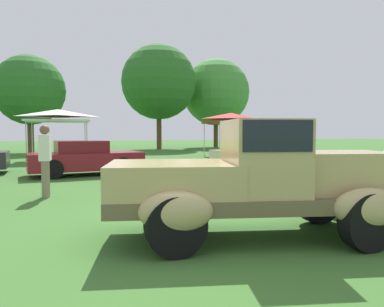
{
  "coord_description": "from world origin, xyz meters",
  "views": [
    {
      "loc": [
        -1.77,
        -4.97,
        1.53
      ],
      "look_at": [
        0.43,
        1.74,
        1.11
      ],
      "focal_mm": 34.1,
      "sensor_mm": 36.0,
      "label": 1
    }
  ],
  "objects_px": {
    "feature_pickup_truck": "(257,178)",
    "show_car_burgundy": "(85,158)",
    "canopy_tent_center_field": "(58,115)",
    "show_car_cream": "(264,154)",
    "canopy_tent_right_field": "(231,117)",
    "spectator_between_cars": "(45,158)"
  },
  "relations": [
    {
      "from": "feature_pickup_truck",
      "to": "canopy_tent_center_field",
      "type": "xyz_separation_m",
      "value": [
        -3.22,
        15.75,
        1.56
      ]
    },
    {
      "from": "show_car_cream",
      "to": "feature_pickup_truck",
      "type": "bearing_deg",
      "value": -120.04
    },
    {
      "from": "feature_pickup_truck",
      "to": "canopy_tent_center_field",
      "type": "height_order",
      "value": "canopy_tent_center_field"
    },
    {
      "from": "show_car_burgundy",
      "to": "spectator_between_cars",
      "type": "distance_m",
      "value": 4.44
    },
    {
      "from": "show_car_burgundy",
      "to": "canopy_tent_center_field",
      "type": "height_order",
      "value": "canopy_tent_center_field"
    },
    {
      "from": "show_car_cream",
      "to": "canopy_tent_center_field",
      "type": "height_order",
      "value": "canopy_tent_center_field"
    },
    {
      "from": "spectator_between_cars",
      "to": "canopy_tent_center_field",
      "type": "distance_m",
      "value": 11.4
    },
    {
      "from": "show_car_cream",
      "to": "canopy_tent_right_field",
      "type": "distance_m",
      "value": 7.74
    },
    {
      "from": "canopy_tent_center_field",
      "to": "canopy_tent_right_field",
      "type": "distance_m",
      "value": 10.1
    },
    {
      "from": "feature_pickup_truck",
      "to": "canopy_tent_right_field",
      "type": "xyz_separation_m",
      "value": [
        6.88,
        16.14,
        1.56
      ]
    },
    {
      "from": "show_car_cream",
      "to": "canopy_tent_right_field",
      "type": "xyz_separation_m",
      "value": [
        1.77,
        7.31,
        1.82
      ]
    },
    {
      "from": "spectator_between_cars",
      "to": "show_car_cream",
      "type": "bearing_deg",
      "value": 28.04
    },
    {
      "from": "spectator_between_cars",
      "to": "feature_pickup_truck",
      "type": "bearing_deg",
      "value": -54.94
    },
    {
      "from": "show_car_cream",
      "to": "spectator_between_cars",
      "type": "distance_m",
      "value": 9.33
    },
    {
      "from": "spectator_between_cars",
      "to": "canopy_tent_right_field",
      "type": "bearing_deg",
      "value": 49.47
    },
    {
      "from": "show_car_cream",
      "to": "canopy_tent_right_field",
      "type": "height_order",
      "value": "canopy_tent_right_field"
    },
    {
      "from": "feature_pickup_truck",
      "to": "show_car_burgundy",
      "type": "relative_size",
      "value": 1.08
    },
    {
      "from": "show_car_cream",
      "to": "canopy_tent_right_field",
      "type": "bearing_deg",
      "value": 76.39
    },
    {
      "from": "canopy_tent_center_field",
      "to": "canopy_tent_right_field",
      "type": "height_order",
      "value": "same"
    },
    {
      "from": "feature_pickup_truck",
      "to": "show_car_burgundy",
      "type": "bearing_deg",
      "value": 103.47
    },
    {
      "from": "feature_pickup_truck",
      "to": "show_car_burgundy",
      "type": "distance_m",
      "value": 9.0
    },
    {
      "from": "canopy_tent_center_field",
      "to": "show_car_cream",
      "type": "bearing_deg",
      "value": -39.74
    }
  ]
}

